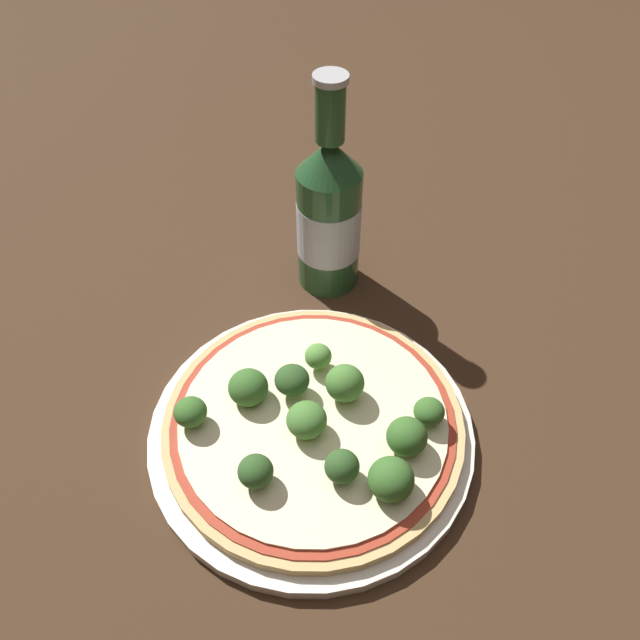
% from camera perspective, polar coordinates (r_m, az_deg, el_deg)
% --- Properties ---
extents(ground_plane, '(3.00, 3.00, 0.00)m').
position_cam_1_polar(ground_plane, '(0.55, 1.32, -10.75)').
color(ground_plane, '#3D2819').
extents(plate, '(0.28, 0.28, 0.01)m').
position_cam_1_polar(plate, '(0.55, -0.80, -10.07)').
color(plate, silver).
rests_on(plate, ground_plane).
extents(pizza, '(0.26, 0.26, 0.01)m').
position_cam_1_polar(pizza, '(0.54, -0.63, -9.28)').
color(pizza, tan).
rests_on(pizza, plate).
extents(broccoli_floret_0, '(0.03, 0.03, 0.02)m').
position_cam_1_polar(broccoli_floret_0, '(0.53, 9.94, -8.25)').
color(broccoli_floret_0, '#7A9E5B').
rests_on(broccoli_floret_0, pizza).
extents(broccoli_floret_1, '(0.03, 0.03, 0.03)m').
position_cam_1_polar(broccoli_floret_1, '(0.54, -6.58, -6.14)').
color(broccoli_floret_1, '#7A9E5B').
rests_on(broccoli_floret_1, pizza).
extents(broccoli_floret_2, '(0.03, 0.03, 0.03)m').
position_cam_1_polar(broccoli_floret_2, '(0.53, 2.29, -5.78)').
color(broccoli_floret_2, '#7A9E5B').
rests_on(broccoli_floret_2, pizza).
extents(broccoli_floret_3, '(0.03, 0.03, 0.03)m').
position_cam_1_polar(broccoli_floret_3, '(0.53, -11.77, -8.24)').
color(broccoli_floret_3, '#7A9E5B').
rests_on(broccoli_floret_3, pizza).
extents(broccoli_floret_4, '(0.03, 0.03, 0.03)m').
position_cam_1_polar(broccoli_floret_4, '(0.51, -1.23, -9.11)').
color(broccoli_floret_4, '#7A9E5B').
rests_on(broccoli_floret_4, pizza).
extents(broccoli_floret_5, '(0.03, 0.03, 0.03)m').
position_cam_1_polar(broccoli_floret_5, '(0.49, 2.48, -13.20)').
color(broccoli_floret_5, '#7A9E5B').
rests_on(broccoli_floret_5, pizza).
extents(broccoli_floret_6, '(0.03, 0.03, 0.03)m').
position_cam_1_polar(broccoli_floret_6, '(0.54, -2.57, -5.51)').
color(broccoli_floret_6, '#7A9E5B').
rests_on(broccoli_floret_6, pizza).
extents(broccoli_floret_7, '(0.03, 0.03, 0.03)m').
position_cam_1_polar(broccoli_floret_7, '(0.51, 7.94, -10.51)').
color(broccoli_floret_7, '#7A9E5B').
rests_on(broccoli_floret_7, pizza).
extents(broccoli_floret_8, '(0.03, 0.03, 0.03)m').
position_cam_1_polar(broccoli_floret_8, '(0.49, -5.91, -13.60)').
color(broccoli_floret_8, '#7A9E5B').
rests_on(broccoli_floret_8, pizza).
extents(broccoli_floret_9, '(0.02, 0.02, 0.03)m').
position_cam_1_polar(broccoli_floret_9, '(0.55, -0.17, -3.35)').
color(broccoli_floret_9, '#7A9E5B').
rests_on(broccoli_floret_9, pizza).
extents(broccoli_floret_10, '(0.04, 0.04, 0.03)m').
position_cam_1_polar(broccoli_floret_10, '(0.49, 6.51, -14.27)').
color(broccoli_floret_10, '#7A9E5B').
rests_on(broccoli_floret_10, pizza).
extents(beer_bottle, '(0.07, 0.07, 0.23)m').
position_cam_1_polar(beer_bottle, '(0.63, 0.82, 9.64)').
color(beer_bottle, '#234C28').
rests_on(beer_bottle, ground_plane).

